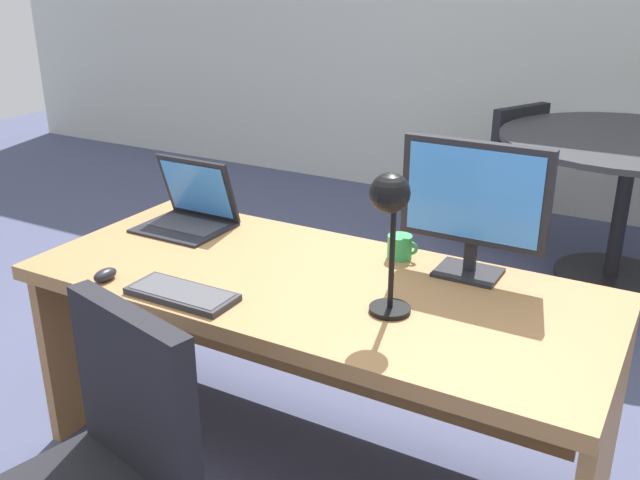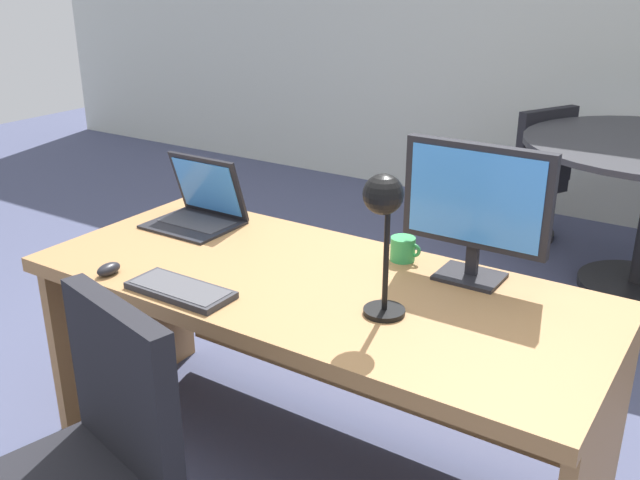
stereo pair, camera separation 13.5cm
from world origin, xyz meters
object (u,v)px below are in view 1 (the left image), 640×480
mouse (105,275)px  desk_lamp (390,213)px  monitor (474,199)px  keyboard (182,294)px  meeting_table (627,174)px  meeting_chair_near (495,184)px  laptop (192,205)px  desk (320,324)px  coffee_mug (400,247)px

mouse → desk_lamp: 0.94m
mouse → desk_lamp: desk_lamp is taller
monitor → keyboard: 0.93m
meeting_table → meeting_chair_near: bearing=153.9°
laptop → monitor: bearing=3.7°
desk → coffee_mug: size_ratio=17.23×
meeting_chair_near → meeting_table: bearing=-26.1°
keyboard → desk: bearing=51.1°
laptop → mouse: laptop is taller
laptop → desk_lamp: size_ratio=0.76×
desk → keyboard: keyboard is taller
mouse → meeting_chair_near: bearing=81.6°
laptop → desk_lamp: 1.03m
desk → monitor: monitor is taller
meeting_chair_near → coffee_mug: bearing=-82.3°
keyboard → monitor: bearing=40.1°
desk_lamp → coffee_mug: (-0.13, 0.40, -0.27)m
desk → desk_lamp: desk_lamp is taller
desk → monitor: size_ratio=3.98×
laptop → meeting_table: (1.31, 1.96, -0.19)m
coffee_mug → desk: bearing=-123.8°
keyboard → desk_lamp: 0.68m
desk → laptop: laptop is taller
mouse → meeting_table: (1.22, 2.50, -0.13)m
coffee_mug → meeting_table: 1.95m
desk → laptop: 0.72m
desk → keyboard: size_ratio=5.46×
laptop → meeting_table: size_ratio=0.24×
meeting_table → desk_lamp: bearing=-98.9°
monitor → desk: bearing=-150.3°
meeting_table → monitor: bearing=-97.4°
meeting_chair_near → monitor: bearing=-76.5°
laptop → keyboard: laptop is taller
monitor → meeting_chair_near: 2.44m
desk → mouse: bearing=-146.8°
laptop → meeting_table: 2.37m
coffee_mug → mouse: bearing=-139.7°
keyboard → meeting_chair_near: bearing=87.2°
monitor → coffee_mug: size_ratio=4.33×
keyboard → meeting_chair_near: meeting_chair_near is taller
desk → meeting_table: (0.66, 2.13, 0.07)m
laptop → mouse: (0.08, -0.54, -0.06)m
desk → laptop: (-0.65, 0.17, 0.26)m
desk → mouse: (-0.57, -0.37, 0.20)m
laptop → desk_lamp: bearing=-18.5°
desk → coffee_mug: 0.37m
desk → desk_lamp: 0.59m
meeting_table → meeting_chair_near: meeting_chair_near is taller
monitor → keyboard: bearing=-139.9°
keyboard → coffee_mug: size_ratio=3.16×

